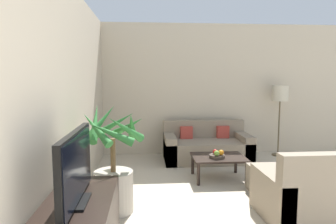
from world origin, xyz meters
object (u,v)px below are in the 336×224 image
Objects in this scene: sofa_loveseat at (206,147)px; armchair at (298,197)px; coffee_table at (218,159)px; apple_green at (217,153)px; ottoman at (273,180)px; fruit_bowl at (217,156)px; apple_red at (215,152)px; floor_lamp at (280,97)px; potted_palm at (114,173)px; television at (76,168)px; orange_fruit at (221,152)px.

armchair is (0.51, -2.54, 0.02)m from sofa_loveseat.
coffee_table is 1.55m from armchair.
sofa_loveseat is 19.59× the size of apple_green.
ottoman reaches higher than coffee_table.
fruit_bowl is at bearing 137.70° from ottoman.
apple_green is at bearing -89.39° from apple_red.
apple_green is 0.10× the size of armchair.
floor_lamp is 2.43m from ottoman.
floor_lamp is at bearing 63.80° from ottoman.
armchair is (-1.04, -2.77, -0.93)m from floor_lamp.
potted_palm is 1.79m from apple_red.
armchair is at bearing -66.89° from apple_red.
television reaches higher than fruit_bowl.
potted_palm is at bearing 169.32° from armchair.
armchair is at bearing -78.69° from sofa_loveseat.
apple_green reaches higher than coffee_table.
television is at bearing -98.74° from potted_palm.
apple_green is 1.02× the size of orange_fruit.
armchair is at bearing -94.79° from ottoman.
potted_palm is at bearing -142.62° from floor_lamp.
television is at bearing -133.16° from floor_lamp.
fruit_bowl is 0.08m from apple_red.
floor_lamp is at bearing 41.52° from apple_green.
armchair is (0.58, -1.38, -0.11)m from fruit_bowl.
orange_fruit is at bearing -25.91° from fruit_bowl.
floor_lamp is at bearing 37.38° from potted_palm.
floor_lamp reaches higher than coffee_table.
orange_fruit is at bearing -40.80° from apple_red.
sofa_loveseat is at bearing 85.48° from apple_green.
apple_green is (0.00, -0.11, 0.00)m from apple_red.
fruit_bowl is 0.09m from orange_fruit.
floor_lamp is 1.75× the size of coffee_table.
orange_fruit is (1.55, 0.96, -0.03)m from potted_palm.
fruit_bowl is 0.39× the size of ottoman.
apple_green is (-1.65, -1.46, -0.76)m from floor_lamp.
sofa_loveseat is 1.17m from fruit_bowl.
television is 2.85m from ottoman.
sofa_loveseat is at bearing 89.14° from orange_fruit.
floor_lamp reaches higher than sofa_loveseat.
orange_fruit is (0.08, -0.07, 0.00)m from apple_red.
apple_red is at bearing -154.68° from coffee_table.
sofa_loveseat reaches higher than apple_green.
television reaches higher than sofa_loveseat.
orange_fruit is at bearing 31.85° from potted_palm.
orange_fruit reaches higher than ottoman.
ottoman is at bearing 10.53° from potted_palm.
coffee_table is (-0.03, -1.09, 0.06)m from sofa_loveseat.
coffee_table is 10.04× the size of orange_fruit.
fruit_bowl is at bearing -61.38° from apple_red.
fruit_bowl is at bearing 112.94° from armchair.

